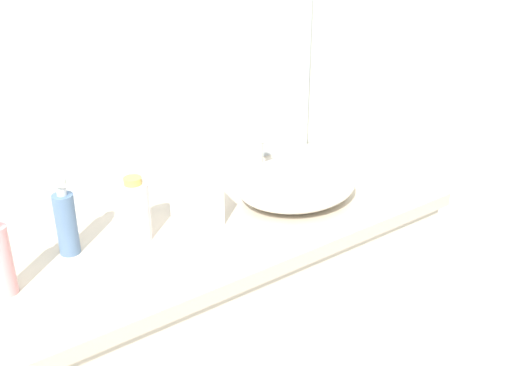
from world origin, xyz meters
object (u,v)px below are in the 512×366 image
Objects in this scene: sink_basin at (296,183)px; perfume_bottle at (135,211)px; soap_dispenser at (66,221)px; tissue_box at (196,198)px; lotion_bottle at (2,257)px.

perfume_bottle is (-0.48, 0.07, 0.03)m from sink_basin.
soap_dispenser reaches higher than tissue_box.
soap_dispenser reaches higher than perfume_bottle.
tissue_box reaches higher than sink_basin.
sink_basin is at bearing -1.30° from lotion_bottle.
lotion_bottle is (-0.82, 0.02, 0.04)m from sink_basin.
sink_basin is at bearing -9.14° from soap_dispenser.
perfume_bottle is at bearing 178.78° from tissue_box.
soap_dispenser is 1.32× the size of tissue_box.
soap_dispenser is at bearing 167.95° from perfume_bottle.
lotion_bottle reaches higher than tissue_box.
soap_dispenser is 0.98× the size of lotion_bottle.
lotion_bottle reaches higher than sink_basin.
sink_basin is 0.66m from soap_dispenser.
lotion_bottle reaches higher than soap_dispenser.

